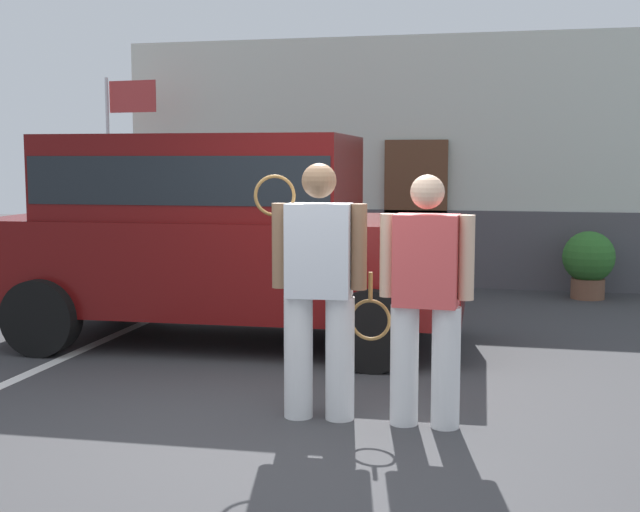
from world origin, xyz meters
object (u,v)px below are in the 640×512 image
at_px(potted_plant_by_porch, 589,261).
at_px(parked_suv, 220,227).
at_px(tennis_player_woman, 425,298).
at_px(tennis_player_man, 319,287).
at_px(flag_pole, 120,142).

bearing_deg(potted_plant_by_porch, parked_suv, -137.57).
bearing_deg(tennis_player_woman, tennis_player_man, 1.55).
xyz_separation_m(tennis_player_woman, potted_plant_by_porch, (1.57, 5.82, -0.39)).
distance_m(tennis_player_woman, potted_plant_by_porch, 6.04).
distance_m(tennis_player_woman, flag_pole, 7.65).
bearing_deg(parked_suv, tennis_player_woman, -47.15).
bearing_deg(tennis_player_woman, potted_plant_by_porch, -102.61).
xyz_separation_m(parked_suv, tennis_player_woman, (2.27, -2.31, -0.26)).
xyz_separation_m(tennis_player_man, flag_pole, (-4.23, 5.68, 1.14)).
distance_m(tennis_player_man, potted_plant_by_porch, 6.27).
height_order(parked_suv, potted_plant_by_porch, parked_suv).
relative_size(tennis_player_woman, potted_plant_by_porch, 1.93).
bearing_deg(potted_plant_by_porch, tennis_player_woman, -105.13).
bearing_deg(tennis_player_man, potted_plant_by_porch, -115.30).
xyz_separation_m(parked_suv, flag_pole, (-2.70, 3.39, 0.93)).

